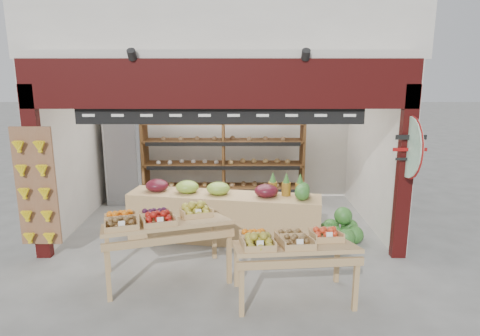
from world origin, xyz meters
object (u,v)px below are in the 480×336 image
at_px(display_table_left, 157,222).
at_px(cardboard_stack, 171,212).
at_px(back_shelving, 224,147).
at_px(watermelon_pile, 341,230).
at_px(mid_counter, 223,215).
at_px(refrigerator, 126,158).
at_px(display_table_right, 289,243).

bearing_deg(display_table_left, cardboard_stack, 94.58).
relative_size(back_shelving, watermelon_pile, 4.53).
height_order(back_shelving, mid_counter, back_shelving).
relative_size(refrigerator, cardboard_stack, 1.88).
bearing_deg(mid_counter, display_table_left, -122.04).
distance_m(mid_counter, watermelon_pile, 2.01).
relative_size(cardboard_stack, watermelon_pile, 1.38).
distance_m(refrigerator, cardboard_stack, 1.96).
bearing_deg(watermelon_pile, refrigerator, 151.77).
bearing_deg(display_table_left, watermelon_pile, 24.92).
xyz_separation_m(refrigerator, display_table_right, (3.09, -4.09, -0.22)).
bearing_deg(refrigerator, display_table_left, -72.87).
height_order(back_shelving, refrigerator, back_shelving).
xyz_separation_m(display_table_left, watermelon_pile, (2.85, 1.32, -0.64)).
bearing_deg(back_shelving, display_table_right, -76.04).
distance_m(display_table_left, watermelon_pile, 3.20).
bearing_deg(refrigerator, display_table_right, -56.38).
height_order(mid_counter, watermelon_pile, mid_counter).
relative_size(back_shelving, cardboard_stack, 3.27).
height_order(display_table_left, display_table_right, display_table_left).
bearing_deg(display_table_left, back_shelving, 76.69).
relative_size(display_table_right, watermelon_pile, 2.10).
bearing_deg(back_shelving, display_table_left, -103.31).
bearing_deg(back_shelving, refrigerator, 173.74).
xyz_separation_m(cardboard_stack, display_table_left, (0.18, -2.19, 0.62)).
xyz_separation_m(mid_counter, watermelon_pile, (1.99, -0.04, -0.25)).
relative_size(mid_counter, display_table_right, 2.10).
relative_size(cardboard_stack, mid_counter, 0.31).
bearing_deg(display_table_right, watermelon_pile, 59.14).
height_order(back_shelving, display_table_right, back_shelving).
bearing_deg(cardboard_stack, display_table_left, -85.42).
bearing_deg(display_table_left, mid_counter, 57.96).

